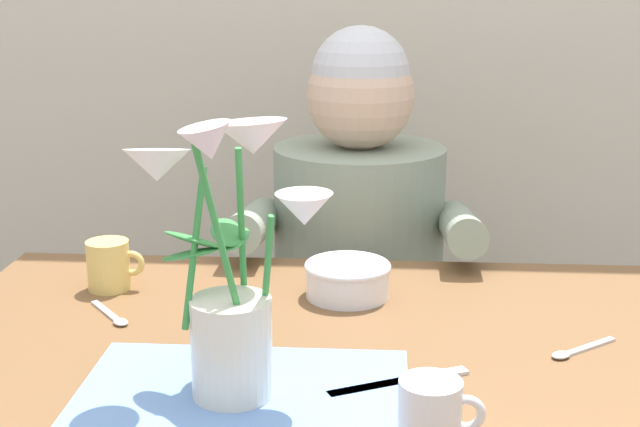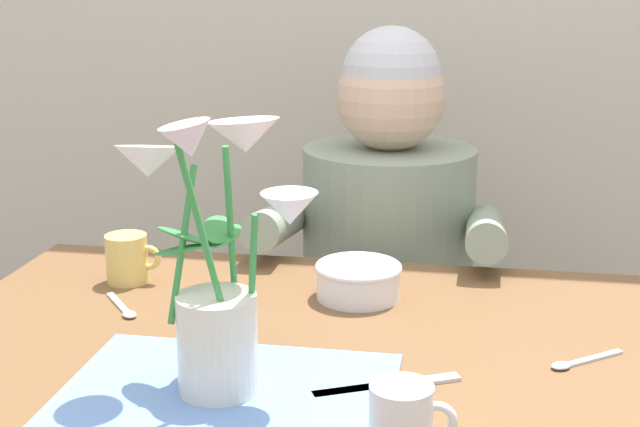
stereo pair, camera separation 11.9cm
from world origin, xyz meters
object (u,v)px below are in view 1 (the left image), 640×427
(seated_person, at_px, (357,309))
(flower_vase, at_px, (230,269))
(ceramic_bowl, at_px, (348,278))
(dinner_knife, at_px, (399,383))
(ceramic_mug, at_px, (110,265))
(tea_cup, at_px, (431,416))

(seated_person, distance_m, flower_vase, 0.82)
(flower_vase, height_order, ceramic_bowl, flower_vase)
(flower_vase, bearing_deg, dinner_knife, 9.41)
(ceramic_bowl, relative_size, ceramic_mug, 1.46)
(flower_vase, distance_m, tea_cup, 0.29)
(seated_person, bearing_deg, tea_cup, -85.11)
(dinner_knife, relative_size, tea_cup, 2.04)
(ceramic_bowl, bearing_deg, tea_cup, -76.89)
(tea_cup, bearing_deg, flower_vase, 152.69)
(seated_person, height_order, ceramic_mug, seated_person)
(ceramic_bowl, bearing_deg, dinner_knife, -75.96)
(flower_vase, relative_size, ceramic_mug, 3.69)
(ceramic_bowl, bearing_deg, seated_person, 89.13)
(ceramic_bowl, relative_size, dinner_knife, 0.72)
(tea_cup, bearing_deg, ceramic_bowl, 103.11)
(ceramic_bowl, bearing_deg, ceramic_mug, 178.71)
(seated_person, xyz_separation_m, ceramic_mug, (-0.39, -0.39, 0.22))
(seated_person, xyz_separation_m, tea_cup, (0.10, -0.86, 0.22))
(seated_person, xyz_separation_m, dinner_knife, (0.07, -0.70, 0.18))
(seated_person, relative_size, flower_vase, 3.30)
(dinner_knife, bearing_deg, ceramic_bowl, 77.96)
(flower_vase, bearing_deg, ceramic_bowl, 69.59)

